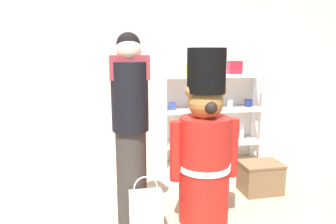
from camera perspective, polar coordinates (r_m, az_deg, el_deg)
back_wall at (r=4.18m, az=-4.53°, el=8.14°), size 6.40×0.12×2.60m
merchandise_shelf at (r=4.24m, az=8.14°, el=0.93°), size 1.40×0.35×1.53m
teddy_bear_guard at (r=2.75m, az=6.71°, el=-6.61°), size 0.62×0.46×1.54m
person_shopper at (r=2.67m, az=-6.86°, el=-2.67°), size 0.33×0.31×1.66m
shopping_bag at (r=2.72m, az=-4.03°, el=-17.86°), size 0.27×0.15×0.51m
display_crate at (r=3.59m, az=16.53°, el=-11.37°), size 0.44×0.32×0.33m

